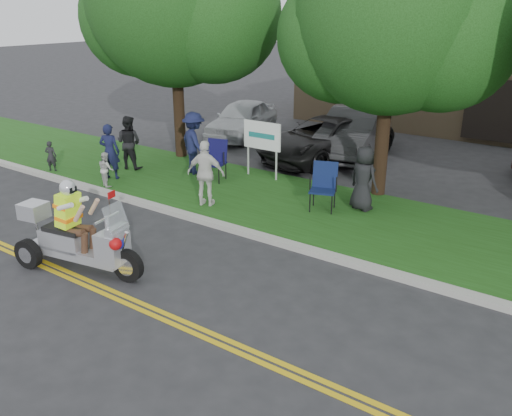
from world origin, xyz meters
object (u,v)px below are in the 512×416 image
Objects in this scene: parked_car_left at (354,132)px; spectator_adult_left at (110,151)px; trike_scooter at (76,239)px; parked_car_mid at (325,139)px; lawn_chair_a at (216,157)px; spectator_adult_right at (206,174)px; parked_car_far_left at (242,119)px; lawn_chair_b at (324,183)px; spectator_adult_mid at (129,142)px.

spectator_adult_left is at bearing -134.69° from parked_car_left.
trike_scooter is 0.58× the size of parked_car_left.
trike_scooter is 0.56× the size of parked_car_mid.
spectator_adult_right reaches higher than lawn_chair_a.
parked_car_far_left is at bearing -79.93° from spectator_adult_right.
lawn_chair_b is 0.28× the size of parked_car_far_left.
spectator_adult_left is at bearing -22.01° from spectator_adult_right.
spectator_adult_right is at bearing 81.30° from trike_scooter.
spectator_adult_mid is at bearing -36.03° from spectator_adult_right.
parked_car_mid is at bearing -112.05° from spectator_adult_right.
spectator_adult_left is 1.09m from spectator_adult_mid.
parked_car_mid is at bearing -150.69° from spectator_adult_left.
lawn_chair_a is at bearing 92.26° from trike_scooter.
parked_car_left is at bearing 55.43° from lawn_chair_a.
spectator_adult_right reaches higher than parked_car_far_left.
lawn_chair_b is 0.24× the size of parked_car_left.
trike_scooter is at bearing 113.50° from spectator_adult_mid.
spectator_adult_mid reaches higher than lawn_chair_a.
spectator_adult_mid is at bearing 178.27° from lawn_chair_a.
spectator_adult_left reaches higher than lawn_chair_b.
parked_car_left is at bearing 89.21° from lawn_chair_b.
parked_car_mid is at bearing -126.77° from parked_car_left.
lawn_chair_a and lawn_chair_b have the same top height.
spectator_adult_right is 0.34× the size of parked_car_left.
trike_scooter is 2.40× the size of lawn_chair_a.
lawn_chair_b is 4.95m from parked_car_mid.
spectator_adult_mid reaches higher than parked_car_left.
trike_scooter is at bearing -77.38° from parked_car_mid.
parked_car_far_left is 0.86× the size of parked_car_left.
trike_scooter reaches higher than lawn_chair_b.
lawn_chair_b is 0.72× the size of spectator_adult_left.
spectator_adult_mid is (-4.18, 5.17, 0.29)m from trike_scooter.
parked_car_far_left is at bearing -105.42° from spectator_adult_mid.
spectator_adult_right is (3.73, -0.11, 0.03)m from spectator_adult_left.
parked_car_mid is (4.25, -1.06, -0.01)m from parked_car_far_left.
spectator_adult_mid is 4.23m from spectator_adult_right.
lawn_chair_b is 2.94m from spectator_adult_right.
trike_scooter is at bearing 106.30° from spectator_adult_left.
spectator_adult_mid is 6.37m from parked_car_mid.
parked_car_mid reaches higher than lawn_chair_a.
lawn_chair_b is at bearing -52.55° from parked_car_far_left.
spectator_adult_right is at bearing -71.48° from lawn_chair_a.
parked_car_mid is (3.91, 5.77, -0.21)m from spectator_adult_left.
trike_scooter is at bearing -92.20° from lawn_chair_a.
spectator_adult_mid reaches higher than parked_car_far_left.
trike_scooter is 6.04m from lawn_chair_b.
spectator_adult_left is at bearing 173.22° from lawn_chair_b.
spectator_adult_right is 5.89m from parked_car_mid.
spectator_adult_left is 0.39× the size of parked_car_far_left.
parked_car_mid is at bearing 56.81° from lawn_chair_a.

